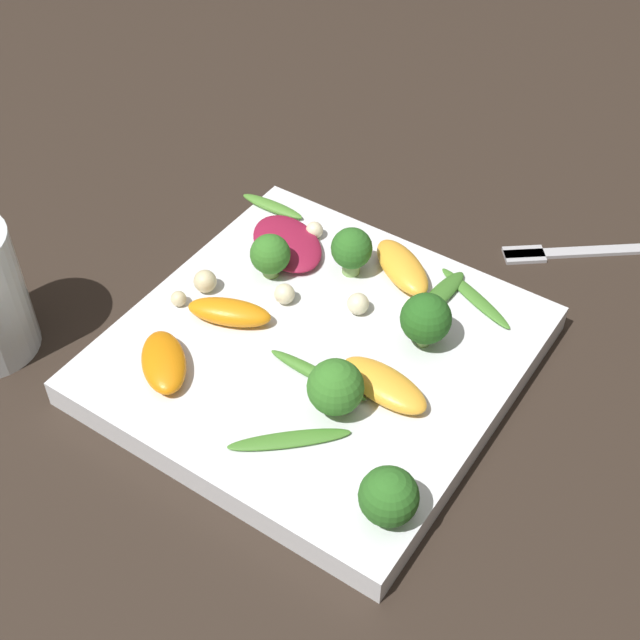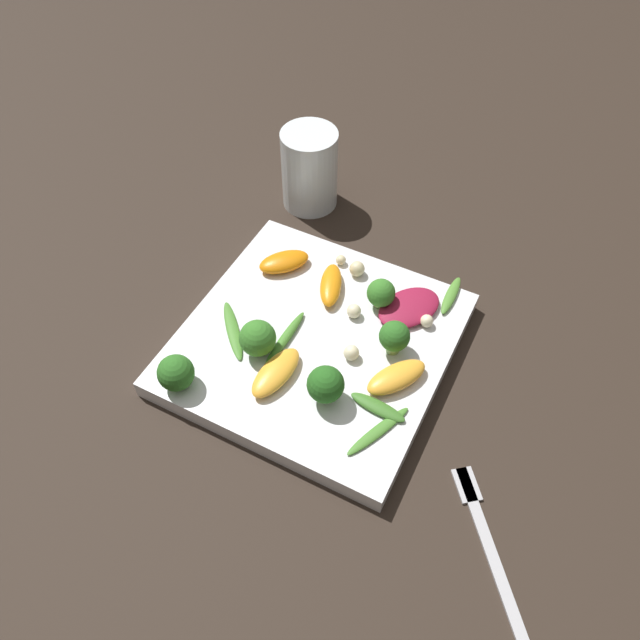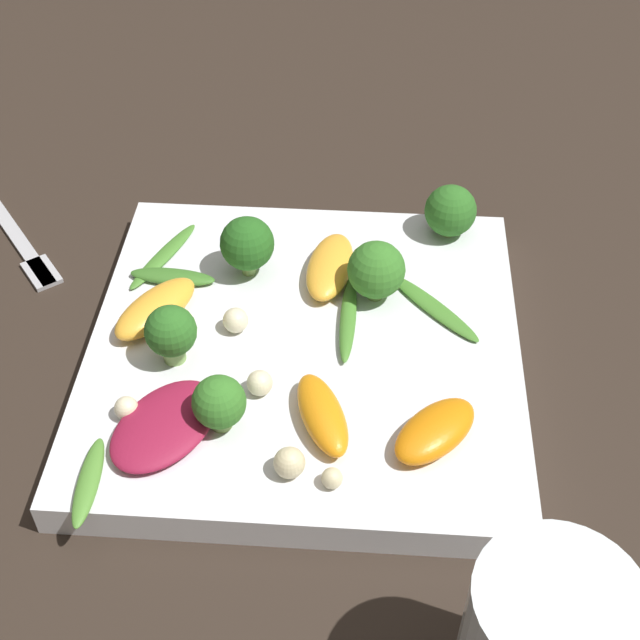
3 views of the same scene
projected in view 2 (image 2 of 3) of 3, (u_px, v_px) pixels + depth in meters
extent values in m
plane|color=#2D231C|center=(316.00, 349.00, 0.72)|extent=(2.40, 2.40, 0.00)
cube|color=white|center=(316.00, 343.00, 0.72)|extent=(0.29, 0.29, 0.02)
cylinder|color=white|center=(310.00, 169.00, 0.84)|extent=(0.08, 0.08, 0.11)
cube|color=#B2B2B7|center=(490.00, 548.00, 0.58)|extent=(0.11, 0.14, 0.01)
cube|color=#B2B2B7|center=(467.00, 484.00, 0.62)|extent=(0.04, 0.04, 0.01)
ellipsoid|color=maroon|center=(409.00, 307.00, 0.73)|extent=(0.09, 0.10, 0.01)
ellipsoid|color=#FCAD33|center=(276.00, 373.00, 0.67)|extent=(0.04, 0.08, 0.02)
ellipsoid|color=orange|center=(331.00, 285.00, 0.74)|extent=(0.05, 0.07, 0.02)
ellipsoid|color=#FCAD33|center=(396.00, 377.00, 0.66)|extent=(0.06, 0.08, 0.02)
ellipsoid|color=orange|center=(284.00, 262.00, 0.77)|extent=(0.07, 0.07, 0.02)
cylinder|color=#84AD5B|center=(179.00, 381.00, 0.66)|extent=(0.01, 0.01, 0.01)
sphere|color=#2D6B23|center=(176.00, 373.00, 0.65)|extent=(0.04, 0.04, 0.04)
cylinder|color=#84AD5B|center=(325.00, 394.00, 0.65)|extent=(0.01, 0.01, 0.02)
sphere|color=#26601E|center=(326.00, 384.00, 0.63)|extent=(0.04, 0.04, 0.04)
cylinder|color=#7A9E51|center=(380.00, 302.00, 0.73)|extent=(0.01, 0.01, 0.01)
sphere|color=#387A28|center=(381.00, 293.00, 0.72)|extent=(0.03, 0.03, 0.03)
cylinder|color=#7A9E51|center=(259.00, 348.00, 0.69)|extent=(0.01, 0.01, 0.01)
sphere|color=#387A28|center=(258.00, 338.00, 0.67)|extent=(0.04, 0.04, 0.04)
cylinder|color=#84AD5B|center=(393.00, 346.00, 0.69)|extent=(0.01, 0.01, 0.02)
sphere|color=#2D6B23|center=(395.00, 336.00, 0.67)|extent=(0.03, 0.03, 0.03)
ellipsoid|color=#47842D|center=(285.00, 338.00, 0.70)|extent=(0.01, 0.09, 0.01)
ellipsoid|color=#3D7528|center=(378.00, 407.00, 0.64)|extent=(0.06, 0.02, 0.01)
ellipsoid|color=#47842D|center=(378.00, 431.00, 0.63)|extent=(0.04, 0.08, 0.00)
ellipsoid|color=#47842D|center=(233.00, 330.00, 0.71)|extent=(0.07, 0.07, 0.00)
ellipsoid|color=#518E33|center=(451.00, 295.00, 0.74)|extent=(0.01, 0.06, 0.01)
sphere|color=beige|center=(354.00, 311.00, 0.72)|extent=(0.02, 0.02, 0.02)
sphere|color=beige|center=(360.00, 270.00, 0.76)|extent=(0.02, 0.02, 0.02)
sphere|color=beige|center=(427.00, 321.00, 0.71)|extent=(0.02, 0.02, 0.02)
sphere|color=beige|center=(351.00, 353.00, 0.68)|extent=(0.02, 0.02, 0.02)
sphere|color=beige|center=(341.00, 260.00, 0.77)|extent=(0.01, 0.01, 0.01)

